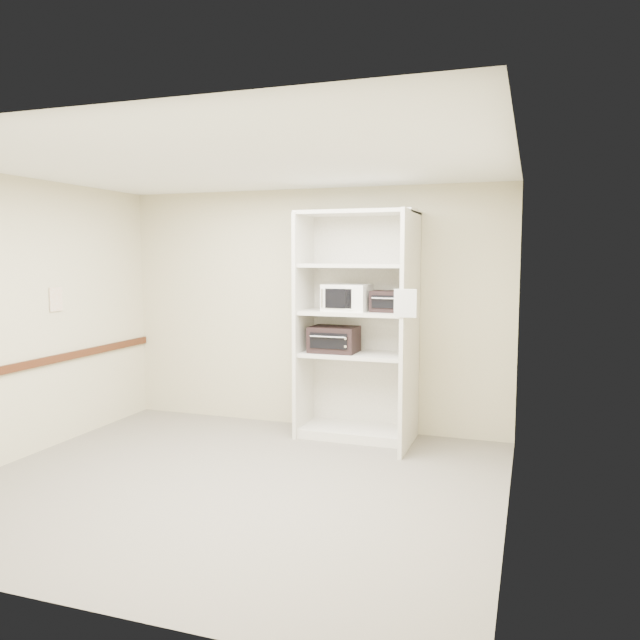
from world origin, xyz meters
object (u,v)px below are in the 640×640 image
(shelving_unit, at_px, (361,333))
(toaster_oven_lower, at_px, (334,339))
(microwave, at_px, (347,298))
(toaster_oven_upper, at_px, (391,301))

(shelving_unit, xyz_separation_m, toaster_oven_lower, (-0.29, -0.04, -0.07))
(microwave, bearing_deg, shelving_unit, 17.62)
(microwave, xyz_separation_m, toaster_oven_lower, (-0.14, 0.00, -0.45))
(shelving_unit, relative_size, toaster_oven_upper, 6.33)
(shelving_unit, relative_size, microwave, 5.14)
(microwave, height_order, toaster_oven_upper, microwave)
(shelving_unit, distance_m, microwave, 0.41)
(shelving_unit, distance_m, toaster_oven_lower, 0.30)
(toaster_oven_upper, distance_m, toaster_oven_lower, 0.74)
(microwave, distance_m, toaster_oven_upper, 0.47)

